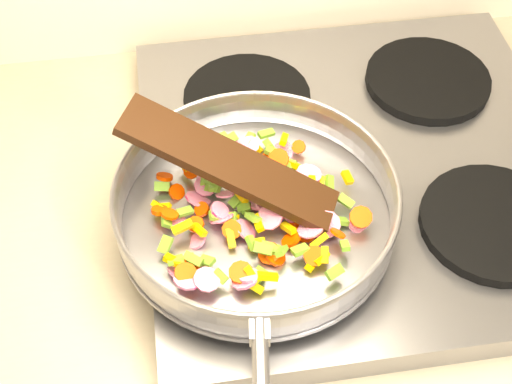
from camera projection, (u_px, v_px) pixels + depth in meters
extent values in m
cube|color=#939399|center=(359.00, 169.00, 1.01)|extent=(0.60, 0.60, 0.04)
cylinder|color=black|center=(279.00, 250.00, 0.89)|extent=(0.19, 0.19, 0.02)
cylinder|color=black|center=(494.00, 223.00, 0.91)|extent=(0.19, 0.19, 0.02)
cylinder|color=black|center=(247.00, 98.00, 1.06)|extent=(0.19, 0.19, 0.02)
cylinder|color=black|center=(428.00, 80.00, 1.09)|extent=(0.19, 0.19, 0.02)
cylinder|color=#9E9EA5|center=(256.00, 218.00, 0.90)|extent=(0.35, 0.35, 0.01)
torus|color=#9E9EA5|center=(256.00, 203.00, 0.88)|extent=(0.40, 0.40, 0.05)
torus|color=#9E9EA5|center=(256.00, 190.00, 0.86)|extent=(0.35, 0.35, 0.01)
cube|color=#9E9EA5|center=(260.00, 330.00, 0.75)|extent=(0.03, 0.03, 0.02)
cube|color=#6EA928|center=(272.00, 151.00, 0.96)|extent=(0.02, 0.02, 0.01)
cylinder|color=#F64000|center=(298.00, 191.00, 0.92)|extent=(0.03, 0.03, 0.02)
cylinder|color=#F64000|center=(241.00, 272.00, 0.82)|extent=(0.03, 0.03, 0.01)
cube|color=#E0B301|center=(158.00, 206.00, 0.90)|extent=(0.02, 0.02, 0.01)
cube|color=#E0B301|center=(257.00, 243.00, 0.87)|extent=(0.02, 0.02, 0.02)
cylinder|color=#F64000|center=(232.00, 230.00, 0.87)|extent=(0.03, 0.03, 0.02)
cube|color=#6EA928|center=(259.00, 274.00, 0.83)|extent=(0.02, 0.03, 0.02)
cylinder|color=#E31666|center=(220.00, 210.00, 0.88)|extent=(0.03, 0.04, 0.02)
cylinder|color=#E31666|center=(275.00, 213.00, 0.90)|extent=(0.03, 0.04, 0.02)
cube|color=#6EA928|center=(262.00, 249.00, 0.84)|extent=(0.03, 0.02, 0.02)
cube|color=#6EA928|center=(224.00, 160.00, 0.95)|extent=(0.02, 0.03, 0.02)
cylinder|color=#F64000|center=(269.00, 253.00, 0.86)|extent=(0.03, 0.03, 0.02)
cube|color=#E0B301|center=(199.00, 230.00, 0.86)|extent=(0.02, 0.02, 0.01)
cube|color=#6EA928|center=(165.00, 245.00, 0.85)|extent=(0.02, 0.03, 0.02)
cube|color=#E0B301|center=(325.00, 255.00, 0.84)|extent=(0.01, 0.02, 0.02)
cube|color=#E0B301|center=(319.00, 241.00, 0.85)|extent=(0.03, 0.02, 0.02)
cube|color=#6EA928|center=(339.00, 221.00, 0.89)|extent=(0.03, 0.01, 0.02)
cube|color=#E0B301|center=(255.00, 146.00, 0.97)|extent=(0.02, 0.03, 0.02)
cylinder|color=#F64000|center=(314.00, 256.00, 0.84)|extent=(0.04, 0.03, 0.02)
cylinder|color=#E31666|center=(283.00, 151.00, 0.97)|extent=(0.04, 0.03, 0.03)
cube|color=#E0B301|center=(284.00, 139.00, 0.97)|extent=(0.02, 0.03, 0.02)
cylinder|color=#E31666|center=(234.00, 147.00, 0.97)|extent=(0.04, 0.04, 0.01)
cylinder|color=#F64000|center=(191.00, 171.00, 0.93)|extent=(0.02, 0.02, 0.02)
cylinder|color=#E31666|center=(222.00, 218.00, 0.89)|extent=(0.04, 0.03, 0.03)
cube|color=#6EA928|center=(237.00, 199.00, 0.90)|extent=(0.03, 0.02, 0.02)
cylinder|color=#E31666|center=(290.00, 214.00, 0.89)|extent=(0.03, 0.03, 0.02)
cube|color=#E0B301|center=(281.00, 196.00, 0.92)|extent=(0.02, 0.02, 0.02)
cube|color=#6EA928|center=(220.00, 181.00, 0.92)|extent=(0.02, 0.02, 0.02)
cube|color=#6EA928|center=(249.00, 139.00, 0.96)|extent=(0.02, 0.02, 0.01)
cube|color=#E0B301|center=(296.00, 166.00, 0.94)|extent=(0.02, 0.03, 0.02)
cylinder|color=#F64000|center=(260.00, 166.00, 0.94)|extent=(0.02, 0.02, 0.01)
cube|color=#6EA928|center=(224.00, 139.00, 0.97)|extent=(0.02, 0.02, 0.01)
cylinder|color=#F64000|center=(202.00, 209.00, 0.90)|extent=(0.02, 0.03, 0.02)
cylinder|color=#F64000|center=(177.00, 192.00, 0.92)|extent=(0.03, 0.02, 0.02)
cylinder|color=#F64000|center=(242.00, 189.00, 0.90)|extent=(0.02, 0.02, 0.01)
cylinder|color=#E31666|center=(249.00, 276.00, 0.82)|extent=(0.03, 0.03, 0.01)
cube|color=#E0B301|center=(254.00, 286.00, 0.82)|extent=(0.02, 0.02, 0.02)
cube|color=#6EA928|center=(213.00, 188.00, 0.91)|extent=(0.02, 0.02, 0.02)
cube|color=#6EA928|center=(200.00, 142.00, 0.96)|extent=(0.02, 0.02, 0.01)
cube|color=#E0B301|center=(254.00, 187.00, 0.90)|extent=(0.01, 0.02, 0.02)
cube|color=#6EA928|center=(253.00, 218.00, 0.87)|extent=(0.02, 0.02, 0.02)
cylinder|color=#F64000|center=(192.00, 264.00, 0.85)|extent=(0.02, 0.02, 0.02)
cube|color=#E0B301|center=(252.00, 275.00, 0.82)|extent=(0.02, 0.02, 0.02)
cube|color=#6EA928|center=(162.00, 186.00, 0.92)|extent=(0.02, 0.01, 0.01)
cylinder|color=#F64000|center=(275.00, 256.00, 0.86)|extent=(0.03, 0.04, 0.02)
cube|color=#6EA928|center=(233.00, 221.00, 0.88)|extent=(0.01, 0.02, 0.02)
cube|color=#6EA928|center=(252.00, 166.00, 0.93)|extent=(0.02, 0.02, 0.02)
cylinder|color=#E31666|center=(245.00, 229.00, 0.88)|extent=(0.04, 0.04, 0.03)
cube|color=#E0B301|center=(282.00, 163.00, 0.95)|extent=(0.02, 0.02, 0.02)
cube|color=#6EA928|center=(346.00, 201.00, 0.90)|extent=(0.02, 0.02, 0.01)
cube|color=#6EA928|center=(185.00, 212.00, 0.89)|extent=(0.02, 0.02, 0.01)
cube|color=#6EA928|center=(330.00, 182.00, 0.93)|extent=(0.01, 0.02, 0.02)
cube|color=#E0B301|center=(347.00, 177.00, 0.92)|extent=(0.01, 0.02, 0.01)
cylinder|color=#E31666|center=(225.00, 194.00, 0.90)|extent=(0.03, 0.03, 0.02)
cylinder|color=#E31666|center=(358.00, 224.00, 0.89)|extent=(0.03, 0.03, 0.02)
cube|color=#6EA928|center=(206.00, 261.00, 0.84)|extent=(0.02, 0.02, 0.01)
cylinder|color=#E31666|center=(245.00, 280.00, 0.82)|extent=(0.04, 0.04, 0.02)
cube|color=#E0B301|center=(266.00, 194.00, 0.91)|extent=(0.01, 0.02, 0.01)
cube|color=#E0B301|center=(258.00, 223.00, 0.87)|extent=(0.01, 0.03, 0.01)
cube|color=#6EA928|center=(282.00, 251.00, 0.84)|extent=(0.02, 0.02, 0.02)
cube|color=#6EA928|center=(320.00, 222.00, 0.89)|extent=(0.02, 0.02, 0.02)
cylinder|color=#E31666|center=(197.00, 241.00, 0.87)|extent=(0.03, 0.03, 0.02)
cylinder|color=#E31666|center=(260.00, 203.00, 0.91)|extent=(0.04, 0.03, 0.01)
cube|color=#6EA928|center=(300.00, 250.00, 0.85)|extent=(0.02, 0.02, 0.01)
cylinder|color=#F64000|center=(268.00, 158.00, 0.96)|extent=(0.03, 0.03, 0.01)
cube|color=#6EA928|center=(335.00, 272.00, 0.82)|extent=(0.03, 0.02, 0.01)
cube|color=#E0B301|center=(312.00, 183.00, 0.91)|extent=(0.01, 0.02, 0.01)
cylinder|color=#F64000|center=(299.00, 147.00, 0.97)|extent=(0.02, 0.03, 0.02)
cylinder|color=#E31666|center=(207.00, 280.00, 0.82)|extent=(0.04, 0.04, 0.01)
cube|color=#6EA928|center=(268.00, 144.00, 0.97)|extent=(0.01, 0.02, 0.01)
cylinder|color=#F64000|center=(291.00, 240.00, 0.87)|extent=(0.03, 0.04, 0.02)
cylinder|color=#F64000|center=(160.00, 210.00, 0.89)|extent=(0.02, 0.02, 0.01)
cylinder|color=#E31666|center=(188.00, 279.00, 0.82)|extent=(0.05, 0.05, 0.01)
cube|color=#6EA928|center=(191.00, 260.00, 0.85)|extent=(0.01, 0.02, 0.01)
cube|color=#6EA928|center=(220.00, 276.00, 0.82)|extent=(0.02, 0.02, 0.02)
cylinder|color=#F64000|center=(258.00, 171.00, 0.94)|extent=(0.03, 0.03, 0.01)
cube|color=#6EA928|center=(193.00, 259.00, 0.83)|extent=(0.03, 0.02, 0.01)
cube|color=#E0B301|center=(321.00, 258.00, 0.84)|extent=(0.02, 0.02, 0.01)
cube|color=#6EA928|center=(167.00, 219.00, 0.88)|extent=(0.01, 0.02, 0.01)
cube|color=#6EA928|center=(266.00, 134.00, 0.97)|extent=(0.03, 0.02, 0.01)
cube|color=#6EA928|center=(213.00, 186.00, 0.91)|extent=(0.01, 0.02, 0.02)
cylinder|color=#E31666|center=(198.00, 199.00, 0.91)|extent=(0.04, 0.04, 0.03)
cylinder|color=#E31666|center=(327.00, 224.00, 0.87)|extent=(0.04, 0.03, 0.03)
cube|color=#6EA928|center=(244.00, 207.00, 0.91)|extent=(0.02, 0.02, 0.02)
cylinder|color=#F64000|center=(297.00, 222.00, 0.89)|extent=(0.03, 0.02, 0.02)
cube|color=#E0B301|center=(320.00, 186.00, 0.93)|extent=(0.02, 0.03, 0.02)
cube|color=#E0B301|center=(263.00, 192.00, 0.92)|extent=(0.02, 0.02, 0.01)
cylinder|color=#E31666|center=(179.00, 273.00, 0.84)|extent=(0.03, 0.04, 0.03)
cylinder|color=#E31666|center=(309.00, 174.00, 0.92)|extent=(0.04, 0.04, 0.01)
cube|color=#6EA928|center=(290.00, 166.00, 0.95)|extent=(0.02, 0.02, 0.01)
cylinder|color=#F64000|center=(196.00, 224.00, 0.88)|extent=(0.03, 0.03, 0.01)
cylinder|color=#E31666|center=(238.00, 178.00, 0.91)|extent=(0.03, 0.03, 0.02)
cylinder|color=#E31666|center=(264.00, 206.00, 0.89)|extent=(0.03, 0.04, 0.02)
cube|color=#6EA928|center=(252.00, 243.00, 0.86)|extent=(0.02, 0.02, 0.02)
cube|color=#6EA928|center=(244.00, 207.00, 0.90)|extent=(0.02, 0.01, 0.02)
cylinder|color=#F64000|center=(279.00, 159.00, 0.94)|extent=(0.04, 0.04, 0.02)
cube|color=#E0B301|center=(182.00, 227.00, 0.86)|extent=(0.03, 0.02, 0.01)
cube|color=#E0B301|center=(271.00, 218.00, 0.88)|extent=(0.01, 0.02, 0.02)
cylinder|color=#F64000|center=(305.00, 233.00, 0.88)|extent=(0.03, 0.03, 0.01)
cylinder|color=#E31666|center=(270.00, 217.00, 0.87)|extent=(0.03, 0.04, 0.03)
cylinder|color=#E31666|center=(317.00, 226.00, 0.88)|extent=(0.03, 0.04, 0.02)
cube|color=#E0B301|center=(163.00, 208.00, 0.90)|extent=(0.02, 0.02, 0.01)
cylinder|color=#E31666|center=(287.00, 186.00, 0.92)|extent=(0.05, 0.05, 0.02)
cylinder|color=#F64000|center=(258.00, 172.00, 0.93)|extent=(0.03, 0.03, 0.02)
cube|color=#E0B301|center=(267.00, 276.00, 0.82)|extent=(0.03, 0.01, 0.02)
cylinder|color=#F64000|center=(165.00, 177.00, 0.93)|extent=(0.03, 0.03, 0.02)
cube|color=#E0B301|center=(250.00, 172.00, 0.93)|extent=(0.02, 0.02, 0.02)
cube|color=#6EA928|center=(176.00, 260.00, 0.83)|extent=(0.02, 0.02, 0.01)
cylinder|color=#F64000|center=(338.00, 233.00, 0.86)|extent=(0.02, 0.02, 0.02)
cube|color=#6EA928|center=(207.00, 182.00, 0.92)|extent=(0.02, 0.02, 0.01)
cylinder|color=#E31666|center=(222.00, 220.00, 0.89)|extent=(0.04, 0.03, 0.03)
cube|color=#6EA928|center=(270.00, 248.00, 0.85)|extent=(0.03, 0.02, 0.01)
cube|color=#E0B301|center=(173.00, 260.00, 0.83)|extent=(0.02, 0.02, 0.01)
cylinder|color=#F64000|center=(170.00, 214.00, 0.88)|extent=(0.03, 0.03, 0.01)
cylinder|color=#F64000|center=(361.00, 217.00, 0.87)|extent=(0.04, 0.04, 0.02)
cube|color=#E0B301|center=(241.00, 195.00, 0.89)|extent=(0.02, 0.03, 0.01)
cylinder|color=#E31666|center=(269.00, 167.00, 0.95)|extent=(0.03, 0.04, 0.02)
cylinder|color=#E31666|center=(311.00, 228.00, 0.87)|extent=(0.05, 0.05, 0.02)
cube|color=#6EA928|center=(230.00, 139.00, 0.97)|extent=(0.03, 0.02, 0.01)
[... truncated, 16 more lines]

